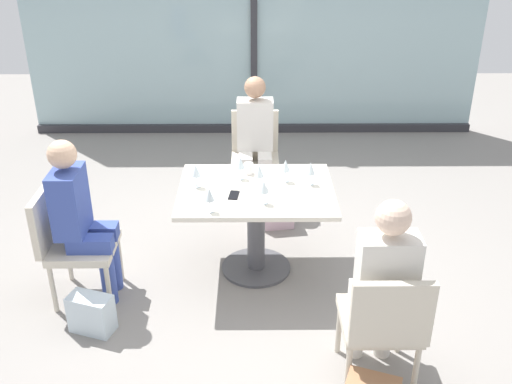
% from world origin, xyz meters
% --- Properties ---
extents(ground_plane, '(12.00, 12.00, 0.00)m').
position_xyz_m(ground_plane, '(0.00, 0.00, 0.00)').
color(ground_plane, gray).
extents(window_wall_backdrop, '(5.59, 0.10, 2.70)m').
position_xyz_m(window_wall_backdrop, '(0.00, 3.20, 1.21)').
color(window_wall_backdrop, '#98B7BC').
rests_on(window_wall_backdrop, ground_plane).
extents(dining_table_main, '(1.18, 0.91, 0.73)m').
position_xyz_m(dining_table_main, '(0.00, 0.00, 0.54)').
color(dining_table_main, silver).
rests_on(dining_table_main, ground_plane).
extents(chair_near_window, '(0.46, 0.51, 0.87)m').
position_xyz_m(chair_near_window, '(0.00, 1.28, 0.50)').
color(chair_near_window, beige).
rests_on(chair_near_window, ground_plane).
extents(chair_side_end, '(0.50, 0.46, 0.87)m').
position_xyz_m(chair_side_end, '(-1.37, -0.34, 0.50)').
color(chair_side_end, beige).
rests_on(chair_side_end, ground_plane).
extents(chair_front_right, '(0.46, 0.50, 0.87)m').
position_xyz_m(chair_front_right, '(0.73, -1.28, 0.50)').
color(chair_front_right, beige).
rests_on(chair_front_right, ground_plane).
extents(person_near_window, '(0.34, 0.39, 1.26)m').
position_xyz_m(person_near_window, '(-0.00, 1.17, 0.70)').
color(person_near_window, silver).
rests_on(person_near_window, ground_plane).
extents(person_side_end, '(0.39, 0.34, 1.26)m').
position_xyz_m(person_side_end, '(-1.26, -0.34, 0.70)').
color(person_side_end, '#384C9E').
rests_on(person_side_end, ground_plane).
extents(person_front_right, '(0.34, 0.39, 1.26)m').
position_xyz_m(person_front_right, '(0.73, -1.17, 0.70)').
color(person_front_right, silver).
rests_on(person_front_right, ground_plane).
extents(wine_glass_0, '(0.07, 0.07, 0.18)m').
position_xyz_m(wine_glass_0, '(-0.12, 0.18, 0.86)').
color(wine_glass_0, silver).
rests_on(wine_glass_0, dining_table_main).
extents(wine_glass_1, '(0.07, 0.07, 0.18)m').
position_xyz_m(wine_glass_1, '(0.23, 0.12, 0.86)').
color(wine_glass_1, silver).
rests_on(wine_glass_1, dining_table_main).
extents(wine_glass_2, '(0.07, 0.07, 0.18)m').
position_xyz_m(wine_glass_2, '(-0.33, -0.37, 0.86)').
color(wine_glass_2, silver).
rests_on(wine_glass_2, dining_table_main).
extents(wine_glass_3, '(0.07, 0.07, 0.18)m').
position_xyz_m(wine_glass_3, '(-0.46, 0.03, 0.86)').
color(wine_glass_3, silver).
rests_on(wine_glass_3, dining_table_main).
extents(wine_glass_4, '(0.07, 0.07, 0.18)m').
position_xyz_m(wine_glass_4, '(0.02, 0.02, 0.86)').
color(wine_glass_4, silver).
rests_on(wine_glass_4, dining_table_main).
extents(wine_glass_5, '(0.07, 0.07, 0.18)m').
position_xyz_m(wine_glass_5, '(0.05, -0.24, 0.86)').
color(wine_glass_5, silver).
rests_on(wine_glass_5, dining_table_main).
extents(wine_glass_6, '(0.07, 0.07, 0.18)m').
position_xyz_m(wine_glass_6, '(0.42, 0.07, 0.86)').
color(wine_glass_6, silver).
rests_on(wine_glass_6, dining_table_main).
extents(coffee_cup, '(0.08, 0.08, 0.09)m').
position_xyz_m(coffee_cup, '(-0.06, 0.27, 0.78)').
color(coffee_cup, white).
rests_on(coffee_cup, dining_table_main).
extents(cell_phone_on_table, '(0.09, 0.15, 0.01)m').
position_xyz_m(cell_phone_on_table, '(-0.17, -0.12, 0.73)').
color(cell_phone_on_table, black).
rests_on(cell_phone_on_table, dining_table_main).
extents(handbag_0, '(0.32, 0.20, 0.28)m').
position_xyz_m(handbag_0, '(0.20, 0.69, 0.14)').
color(handbag_0, beige).
rests_on(handbag_0, ground_plane).
extents(handbag_1, '(0.34, 0.25, 0.28)m').
position_xyz_m(handbag_1, '(-1.15, -0.75, 0.14)').
color(handbag_1, silver).
rests_on(handbag_1, ground_plane).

